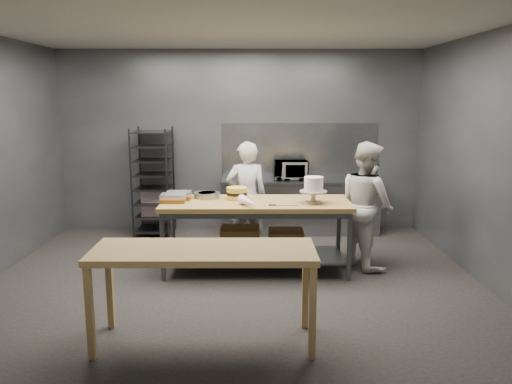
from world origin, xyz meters
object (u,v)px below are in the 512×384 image
near_counter (204,258)px  speed_rack (153,183)px  microwave (291,170)px  layer_cake (237,193)px  frosted_cake_stand (313,187)px  work_table (257,227)px  chef_behind (247,197)px  chef_right (367,205)px

near_counter → speed_rack: speed_rack is taller
microwave → layer_cake: (-0.83, -1.73, -0.05)m
speed_rack → frosted_cake_stand: 3.05m
near_counter → layer_cake: (0.23, 2.07, 0.19)m
work_table → chef_behind: 0.84m
work_table → frosted_cake_stand: bearing=-11.7°
speed_rack → frosted_cake_stand: size_ratio=5.15×
near_counter → frosted_cake_stand: frosted_cake_stand is taller
near_counter → microwave: 3.95m
near_counter → microwave: microwave is taller
work_table → near_counter: bearing=-104.1°
microwave → layer_cake: 1.92m
microwave → layer_cake: microwave is taller
speed_rack → chef_right: (3.13, -1.58, -0.02)m
speed_rack → microwave: size_ratio=3.23×
layer_cake → work_table: bearing=-19.4°
chef_behind → layer_cake: 0.73m
work_table → chef_behind: (-0.15, 0.79, 0.24)m
chef_right → microwave: chef_right is taller
microwave → frosted_cake_stand: bearing=-86.1°
work_table → near_counter: size_ratio=1.20×
near_counter → speed_rack: (-1.19, 3.72, 0.04)m
work_table → layer_cake: 0.51m
near_counter → chef_right: size_ratio=1.20×
microwave → frosted_cake_stand: 1.97m
chef_behind → frosted_cake_stand: 1.30m
microwave → frosted_cake_stand: frosted_cake_stand is taller
speed_rack → layer_cake: bearing=-49.3°
chef_behind → microwave: 1.28m
near_counter → layer_cake: 2.09m
chef_behind → microwave: (0.71, 1.03, 0.24)m
near_counter → work_table: bearing=75.9°
work_table → speed_rack: size_ratio=1.37×
chef_behind → chef_right: chef_right is taller
speed_rack → microwave: 2.26m
near_counter → microwave: size_ratio=3.69×
layer_cake → near_counter: bearing=-96.3°
work_table → microwave: microwave is taller
microwave → chef_right: bearing=-62.1°
speed_rack → layer_cake: (1.42, -1.65, 0.14)m
work_table → chef_right: size_ratio=1.44×
frosted_cake_stand → speed_rack: bearing=141.6°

